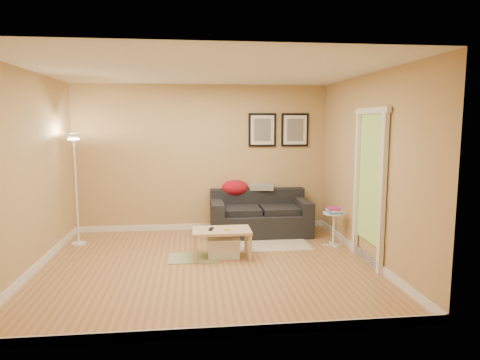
{
  "coord_description": "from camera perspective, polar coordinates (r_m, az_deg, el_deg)",
  "views": [
    {
      "loc": [
        -0.18,
        -5.62,
        1.93
      ],
      "look_at": [
        0.55,
        0.85,
        1.05
      ],
      "focal_mm": 31.81,
      "sensor_mm": 36.0,
      "label": 1
    }
  ],
  "objects": [
    {
      "name": "wall_back",
      "position": [
        7.65,
        -5.07,
        2.94
      ],
      "size": [
        4.5,
        0.0,
        4.5
      ],
      "primitive_type": "plane",
      "rotation": [
        1.57,
        0.0,
        0.0
      ],
      "color": "tan",
      "rests_on": "ground"
    },
    {
      "name": "green_runner",
      "position": [
        6.23,
        -6.31,
        -10.33
      ],
      "size": [
        0.7,
        0.5,
        0.01
      ],
      "primitive_type": "cube",
      "color": "#668C4C",
      "rests_on": "ground"
    },
    {
      "name": "coffee_table",
      "position": [
        6.18,
        -2.47,
        -8.5
      ],
      "size": [
        0.92,
        0.68,
        0.42
      ],
      "primitive_type": null,
      "rotation": [
        0.0,
        0.0,
        0.22
      ],
      "color": "tan",
      "rests_on": "ground"
    },
    {
      "name": "area_rug",
      "position": [
        6.9,
        3.87,
        -8.52
      ],
      "size": [
        1.25,
        0.85,
        0.01
      ],
      "primitive_type": "cube",
      "color": "beige",
      "rests_on": "ground"
    },
    {
      "name": "wall_front",
      "position": [
        3.68,
        -3.55,
        -2.17
      ],
      "size": [
        4.5,
        0.0,
        4.5
      ],
      "primitive_type": "plane",
      "rotation": [
        -1.57,
        0.0,
        0.0
      ],
      "color": "tan",
      "rests_on": "ground"
    },
    {
      "name": "remote_control",
      "position": [
        6.12,
        -3.9,
        -6.56
      ],
      "size": [
        0.08,
        0.17,
        0.02
      ],
      "primitive_type": "cube",
      "rotation": [
        0.0,
        0.0,
        -0.22
      ],
      "color": "black",
      "rests_on": "coffee_table"
    },
    {
      "name": "tape_roll",
      "position": [
        6.06,
        -1.78,
        -6.64
      ],
      "size": [
        0.07,
        0.07,
        0.03
      ],
      "primitive_type": "cylinder",
      "color": "yellow",
      "rests_on": "coffee_table"
    },
    {
      "name": "storage_bin",
      "position": [
        6.23,
        -2.24,
        -8.97
      ],
      "size": [
        0.47,
        0.34,
        0.29
      ],
      "primitive_type": null,
      "color": "white",
      "rests_on": "ground"
    },
    {
      "name": "framed_print_left",
      "position": [
        7.7,
        3.0,
        6.72
      ],
      "size": [
        0.5,
        0.04,
        0.6
      ],
      "primitive_type": null,
      "color": "black",
      "rests_on": "wall_back"
    },
    {
      "name": "baseboard_left",
      "position": [
        6.28,
        -25.72,
        -10.52
      ],
      "size": [
        0.02,
        4.0,
        0.1
      ],
      "primitive_type": "cube",
      "color": "white",
      "rests_on": "ground"
    },
    {
      "name": "sofa",
      "position": [
        7.41,
        2.73,
        -4.43
      ],
      "size": [
        1.7,
        0.9,
        0.75
      ],
      "primitive_type": null,
      "color": "black",
      "rests_on": "ground"
    },
    {
      "name": "wall_right",
      "position": [
        6.16,
        16.86,
        1.49
      ],
      "size": [
        0.0,
        4.0,
        4.0
      ],
      "primitive_type": "plane",
      "rotation": [
        1.57,
        0.0,
        -1.57
      ],
      "color": "tan",
      "rests_on": "ground"
    },
    {
      "name": "baseboard_back",
      "position": [
        7.84,
        -4.96,
        -6.21
      ],
      "size": [
        4.5,
        0.02,
        0.1
      ],
      "primitive_type": "cube",
      "color": "white",
      "rests_on": "ground"
    },
    {
      "name": "doorway",
      "position": [
        6.03,
        16.88,
        -1.26
      ],
      "size": [
        0.12,
        1.01,
        2.13
      ],
      "primitive_type": null,
      "color": "white",
      "rests_on": "ground"
    },
    {
      "name": "side_table",
      "position": [
        6.9,
        12.45,
        -6.45
      ],
      "size": [
        0.35,
        0.35,
        0.53
      ],
      "primitive_type": null,
      "color": "white",
      "rests_on": "ground"
    },
    {
      "name": "red_throw",
      "position": [
        7.61,
        -0.66,
        -1.07
      ],
      "size": [
        0.48,
        0.36,
        0.28
      ],
      "primitive_type": null,
      "color": "#B41028",
      "rests_on": "sofa"
    },
    {
      "name": "book_stack",
      "position": [
        6.82,
        12.47,
        -3.96
      ],
      "size": [
        0.23,
        0.29,
        0.08
      ],
      "primitive_type": null,
      "rotation": [
        0.0,
        0.0,
        0.1
      ],
      "color": "teal",
      "rests_on": "side_table"
    },
    {
      "name": "floor_lamp",
      "position": [
        7.15,
        -21.1,
        -1.6
      ],
      "size": [
        0.23,
        0.23,
        1.77
      ],
      "primitive_type": null,
      "color": "white",
      "rests_on": "ground"
    },
    {
      "name": "wall_left",
      "position": [
        6.02,
        -26.5,
        0.88
      ],
      "size": [
        0.0,
        4.0,
        4.0
      ],
      "primitive_type": "plane",
      "rotation": [
        1.57,
        0.0,
        1.57
      ],
      "color": "tan",
      "rests_on": "ground"
    },
    {
      "name": "baseboard_right",
      "position": [
        6.4,
        16.33,
        -9.7
      ],
      "size": [
        0.02,
        4.0,
        0.1
      ],
      "primitive_type": "cube",
      "color": "white",
      "rests_on": "ground"
    },
    {
      "name": "floor",
      "position": [
        5.95,
        -4.44,
        -11.27
      ],
      "size": [
        4.5,
        4.5,
        0.0
      ],
      "primitive_type": "plane",
      "color": "#B47D4D",
      "rests_on": "ground"
    },
    {
      "name": "plaid_throw",
      "position": [
        7.67,
        2.91,
        -0.94
      ],
      "size": [
        0.45,
        0.32,
        0.1
      ],
      "primitive_type": null,
      "rotation": [
        0.0,
        0.0,
        -0.14
      ],
      "color": "tan",
      "rests_on": "sofa"
    },
    {
      "name": "framed_print_right",
      "position": [
        7.82,
        7.38,
        6.68
      ],
      "size": [
        0.5,
        0.04,
        0.6
      ],
      "primitive_type": null,
      "color": "black",
      "rests_on": "wall_back"
    },
    {
      "name": "ceiling",
      "position": [
        5.66,
        -4.72,
        14.47
      ],
      "size": [
        4.5,
        4.5,
        0.0
      ],
      "primitive_type": "plane",
      "rotation": [
        3.14,
        0.0,
        0.0
      ],
      "color": "white",
      "rests_on": "wall_back"
    },
    {
      "name": "baseboard_front",
      "position": [
        4.09,
        -3.41,
        -19.66
      ],
      "size": [
        4.5,
        0.02,
        0.1
      ],
      "primitive_type": "cube",
      "color": "white",
      "rests_on": "ground"
    }
  ]
}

